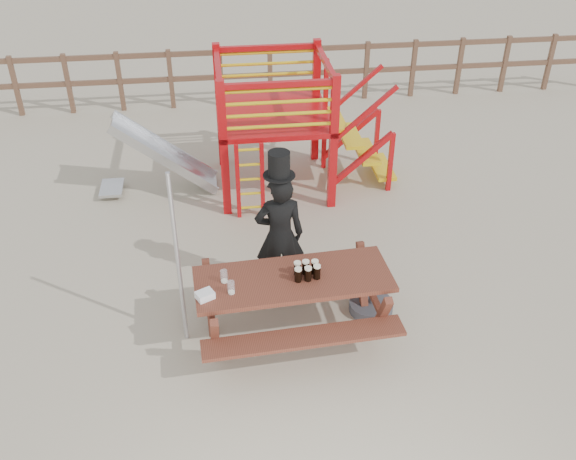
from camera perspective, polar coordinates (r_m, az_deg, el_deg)
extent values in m
plane|color=tan|center=(7.64, 0.23, -9.21)|extent=(60.00, 60.00, 0.00)
cube|color=brown|center=(13.22, -3.87, 15.56)|extent=(15.00, 0.06, 0.10)
cube|color=brown|center=(13.39, -3.79, 13.51)|extent=(15.00, 0.06, 0.10)
cube|color=brown|center=(13.88, -23.05, 11.68)|extent=(0.09, 0.09, 1.20)
cube|color=brown|center=(13.65, -18.95, 12.18)|extent=(0.09, 0.09, 1.20)
cube|color=brown|center=(13.48, -14.71, 12.64)|extent=(0.09, 0.09, 1.20)
cube|color=brown|center=(13.39, -10.37, 13.04)|extent=(0.09, 0.09, 1.20)
cube|color=brown|center=(13.37, -5.99, 13.37)|extent=(0.09, 0.09, 1.20)
cube|color=brown|center=(13.42, -1.60, 13.63)|extent=(0.09, 0.09, 1.20)
cube|color=brown|center=(13.55, 2.73, 13.80)|extent=(0.09, 0.09, 1.20)
cube|color=brown|center=(13.75, 6.97, 13.90)|extent=(0.09, 0.09, 1.20)
cube|color=brown|center=(14.02, 11.06, 13.92)|extent=(0.09, 0.09, 1.20)
cube|color=brown|center=(14.36, 14.98, 13.88)|extent=(0.09, 0.09, 1.20)
cube|color=brown|center=(14.75, 18.71, 13.79)|extent=(0.09, 0.09, 1.20)
cube|color=brown|center=(15.20, 22.22, 13.64)|extent=(0.09, 0.09, 1.20)
cube|color=#B00B0F|center=(9.33, -5.71, 7.08)|extent=(0.12, 0.12, 2.10)
cube|color=#B00B0F|center=(9.49, 4.06, 7.64)|extent=(0.12, 0.12, 2.10)
cube|color=#B00B0F|center=(10.78, -6.10, 10.85)|extent=(0.12, 0.12, 2.10)
cube|color=#B00B0F|center=(10.92, 2.47, 11.31)|extent=(0.12, 0.12, 2.10)
cube|color=#B00B0F|center=(10.03, -1.33, 10.16)|extent=(1.72, 1.72, 0.08)
cube|color=#B00B0F|center=(8.99, -0.84, 12.82)|extent=(1.60, 0.08, 0.08)
cube|color=#B00B0F|center=(10.49, -1.88, 15.90)|extent=(1.60, 0.08, 0.08)
cube|color=#B00B0F|center=(9.69, -6.25, 14.21)|extent=(0.08, 1.60, 0.08)
cube|color=#B00B0F|center=(9.85, 3.39, 14.66)|extent=(0.08, 1.60, 0.08)
cylinder|color=yellow|center=(9.23, -0.80, 9.22)|extent=(1.50, 0.05, 0.05)
cylinder|color=yellow|center=(10.70, -1.82, 12.74)|extent=(1.50, 0.05, 0.05)
cylinder|color=yellow|center=(9.16, -0.81, 10.25)|extent=(1.50, 0.05, 0.05)
cylinder|color=yellow|center=(10.64, -1.84, 13.65)|extent=(1.50, 0.05, 0.05)
cylinder|color=yellow|center=(9.09, -0.82, 11.29)|extent=(1.50, 0.05, 0.05)
cylinder|color=yellow|center=(10.58, -1.86, 14.56)|extent=(1.50, 0.05, 0.05)
cylinder|color=yellow|center=(9.02, -0.83, 12.35)|extent=(1.50, 0.05, 0.05)
cylinder|color=yellow|center=(10.52, -1.87, 15.49)|extent=(1.50, 0.05, 0.05)
cube|color=#B00B0F|center=(9.41, -4.49, 4.29)|extent=(0.06, 0.06, 1.20)
cube|color=#B00B0F|center=(9.43, -2.30, 4.44)|extent=(0.06, 0.06, 1.20)
cylinder|color=yellow|center=(9.64, -3.30, 2.03)|extent=(0.36, 0.04, 0.04)
cylinder|color=yellow|center=(9.52, -3.35, 3.26)|extent=(0.36, 0.04, 0.04)
cylinder|color=yellow|center=(9.40, -3.40, 4.52)|extent=(0.36, 0.04, 0.04)
cylinder|color=yellow|center=(9.29, -3.45, 5.82)|extent=(0.36, 0.04, 0.04)
cylinder|color=yellow|center=(9.18, -3.50, 7.14)|extent=(0.36, 0.04, 0.04)
cube|color=yellow|center=(10.21, 4.06, 9.79)|extent=(0.30, 0.90, 0.06)
cube|color=yellow|center=(10.39, 5.53, 8.34)|extent=(0.30, 0.90, 0.06)
cube|color=yellow|center=(10.58, 6.93, 6.93)|extent=(0.30, 0.90, 0.06)
cube|color=yellow|center=(10.79, 8.28, 5.57)|extent=(0.30, 0.90, 0.06)
cube|color=#B00B0F|center=(10.10, 6.67, 6.36)|extent=(0.95, 0.08, 0.86)
cube|color=#B00B0F|center=(10.89, 5.61, 8.52)|extent=(0.95, 0.08, 0.86)
cube|color=silver|center=(10.26, -10.83, 6.53)|extent=(1.53, 0.55, 1.21)
cube|color=silver|center=(10.00, -10.90, 6.04)|extent=(1.58, 0.04, 1.28)
cube|color=silver|center=(10.48, -10.81, 7.39)|extent=(1.58, 0.04, 1.28)
cube|color=silver|center=(10.61, -15.39, 3.63)|extent=(0.35, 0.55, 0.05)
cube|color=brown|center=(7.11, 0.46, -4.39)|extent=(2.22, 0.95, 0.05)
cube|color=brown|center=(6.88, 1.43, -9.56)|extent=(2.19, 0.44, 0.04)
cube|color=brown|center=(7.78, -0.40, -3.61)|extent=(2.19, 0.44, 0.04)
cube|color=brown|center=(7.30, -6.77, -7.82)|extent=(0.17, 1.31, 0.78)
cube|color=brown|center=(7.57, 7.38, -6.08)|extent=(0.17, 1.31, 0.78)
imported|color=black|center=(7.78, -0.74, -0.52)|extent=(0.61, 0.41, 1.66)
cube|color=#0D963F|center=(7.78, -0.89, 1.24)|extent=(0.07, 0.02, 0.39)
cylinder|color=black|center=(7.34, -0.79, 4.88)|extent=(0.38, 0.38, 0.01)
cylinder|color=black|center=(7.27, -0.80, 5.92)|extent=(0.25, 0.25, 0.29)
cube|color=white|center=(7.34, -0.94, 7.07)|extent=(0.13, 0.01, 0.03)
cylinder|color=#B2B2B7|center=(7.00, -9.75, -2.83)|extent=(0.05, 0.05, 2.19)
cylinder|color=#39393E|center=(7.98, 7.38, -6.72)|extent=(0.54, 0.54, 0.12)
cylinder|color=#39393E|center=(7.91, 7.44, -6.09)|extent=(0.06, 0.06, 0.10)
cube|color=white|center=(6.84, -7.39, -5.77)|extent=(0.22, 0.21, 0.08)
cylinder|color=black|center=(7.00, 0.91, -4.06)|extent=(0.08, 0.08, 0.15)
cylinder|color=#F0E5C4|center=(6.94, 0.91, -3.50)|extent=(0.08, 0.08, 0.02)
cylinder|color=black|center=(7.01, 1.80, -3.98)|extent=(0.08, 0.08, 0.15)
cylinder|color=#F0E5C4|center=(6.96, 1.81, -3.42)|extent=(0.08, 0.08, 0.02)
cylinder|color=black|center=(7.04, 2.59, -3.80)|extent=(0.08, 0.08, 0.15)
cylinder|color=#F0E5C4|center=(6.99, 2.61, -3.24)|extent=(0.08, 0.08, 0.02)
cylinder|color=black|center=(7.08, 0.84, -3.51)|extent=(0.08, 0.08, 0.15)
cylinder|color=#F0E5C4|center=(7.03, 0.85, -2.95)|extent=(0.08, 0.08, 0.02)
cylinder|color=black|center=(7.11, 1.58, -3.39)|extent=(0.08, 0.08, 0.15)
cylinder|color=#F0E5C4|center=(7.05, 1.59, -2.84)|extent=(0.08, 0.08, 0.02)
cylinder|color=black|center=(7.11, 2.39, -3.37)|extent=(0.08, 0.08, 0.15)
cylinder|color=#F0E5C4|center=(7.06, 2.41, -2.81)|extent=(0.08, 0.08, 0.02)
cylinder|color=silver|center=(7.02, -5.71, -4.12)|extent=(0.08, 0.08, 0.15)
cylinder|color=#F0E5C4|center=(7.06, -5.68, -4.54)|extent=(0.07, 0.07, 0.02)
cylinder|color=silver|center=(6.86, -5.08, -5.11)|extent=(0.08, 0.08, 0.15)
cylinder|color=#F0E5C4|center=(6.90, -5.05, -5.53)|extent=(0.07, 0.07, 0.02)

